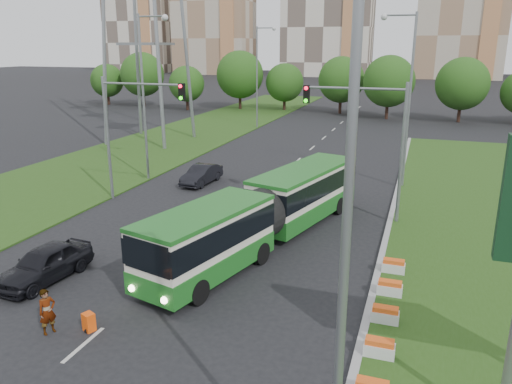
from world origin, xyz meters
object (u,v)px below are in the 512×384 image
(traffic_mast_median, at_px, (374,130))
(car_left_near, at_px, (45,264))
(articulated_bus, at_px, (263,211))
(car_left_far, at_px, (202,174))
(traffic_mast_left, at_px, (128,120))
(pedestrian, at_px, (47,312))
(shopping_trolley, at_px, (89,322))

(traffic_mast_median, relative_size, car_left_near, 1.76)
(traffic_mast_median, xyz_separation_m, articulated_bus, (-4.81, -5.18, -3.66))
(articulated_bus, xyz_separation_m, car_left_far, (-7.83, 9.47, -1.00))
(traffic_mast_median, bearing_deg, traffic_mast_left, -176.23)
(pedestrian, bearing_deg, traffic_mast_left, 44.96)
(articulated_bus, bearing_deg, car_left_near, -121.97)
(traffic_mast_median, relative_size, shopping_trolley, 11.69)
(car_left_far, relative_size, pedestrian, 2.48)
(shopping_trolley, bearing_deg, traffic_mast_left, 139.13)
(traffic_mast_left, distance_m, articulated_bus, 11.75)
(traffic_mast_left, height_order, pedestrian, traffic_mast_left)
(traffic_mast_left, distance_m, shopping_trolley, 16.60)
(traffic_mast_left, xyz_separation_m, pedestrian, (5.77, -14.76, -4.50))
(car_left_near, bearing_deg, traffic_mast_left, 109.38)
(pedestrian, xyz_separation_m, shopping_trolley, (1.26, 0.58, -0.51))
(traffic_mast_median, xyz_separation_m, pedestrian, (-9.39, -15.76, -4.50))
(traffic_mast_left, relative_size, articulated_bus, 0.48)
(shopping_trolley, bearing_deg, traffic_mast_median, 84.60)
(car_left_near, relative_size, car_left_far, 1.08)
(car_left_far, distance_m, pedestrian, 20.31)
(traffic_mast_left, relative_size, shopping_trolley, 11.69)
(shopping_trolley, bearing_deg, car_left_far, 125.82)
(articulated_bus, distance_m, shopping_trolley, 10.63)
(car_left_near, bearing_deg, traffic_mast_median, 50.79)
(traffic_mast_median, distance_m, traffic_mast_left, 15.19)
(car_left_far, bearing_deg, pedestrian, -76.58)
(traffic_mast_median, xyz_separation_m, traffic_mast_left, (-15.16, -1.00, 0.00))
(car_left_far, xyz_separation_m, shopping_trolley, (4.50, -19.47, -0.35))
(traffic_mast_median, bearing_deg, car_left_far, 161.27)
(traffic_mast_left, distance_m, car_left_far, 7.48)
(traffic_mast_median, distance_m, shopping_trolley, 17.94)
(car_left_near, relative_size, shopping_trolley, 6.64)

